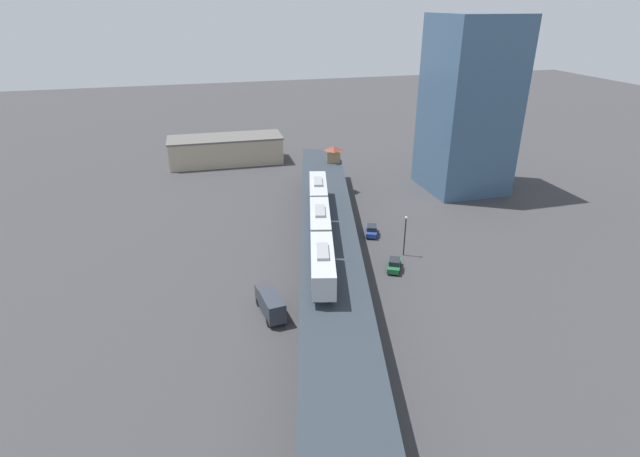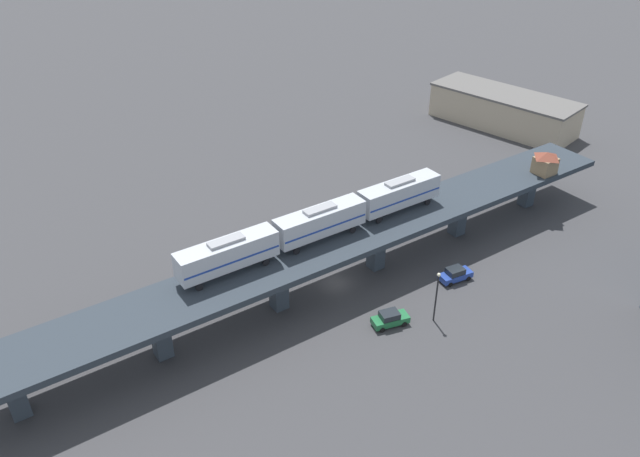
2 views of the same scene
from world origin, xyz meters
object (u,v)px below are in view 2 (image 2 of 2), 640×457
at_px(street_car_green, 390,319).
at_px(delivery_truck, 229,269).
at_px(subway_train, 320,221).
at_px(street_lamp, 437,293).
at_px(street_car_blue, 455,274).
at_px(signal_hut, 546,162).
at_px(warehouse_building, 503,110).

distance_m(street_car_green, delivery_truck, 21.82).
bearing_deg(delivery_truck, subway_train, 40.46).
bearing_deg(street_lamp, street_car_blue, 105.14).
bearing_deg(subway_train, delivery_truck, -139.54).
height_order(signal_hut, street_car_blue, signal_hut).
bearing_deg(subway_train, street_car_blue, 43.05).
distance_m(signal_hut, delivery_truck, 48.78).
distance_m(signal_hut, street_car_green, 37.12).
relative_size(signal_hut, street_car_green, 0.82).
height_order(delivery_truck, warehouse_building, warehouse_building).
bearing_deg(street_car_blue, warehouse_building, 111.99).
bearing_deg(street_car_blue, street_lamp, -74.86).
bearing_deg(street_car_blue, street_car_green, -94.81).
height_order(street_lamp, warehouse_building, street_lamp).
bearing_deg(warehouse_building, delivery_truck, -91.00).
height_order(street_car_green, street_car_blue, same).
xyz_separation_m(street_car_green, delivery_truck, (-20.71, -6.84, 0.82)).
height_order(subway_train, warehouse_building, subway_train).
xyz_separation_m(signal_hut, warehouse_building, (-20.44, 27.32, -5.05)).
distance_m(street_car_blue, warehouse_building, 54.93).
relative_size(subway_train, street_car_blue, 7.74).
bearing_deg(warehouse_building, subway_train, -83.02).
xyz_separation_m(street_car_green, warehouse_building, (-19.47, 63.65, 2.47)).
bearing_deg(street_car_blue, delivery_truck, -137.99).
relative_size(subway_train, signal_hut, 9.43).
xyz_separation_m(subway_train, street_car_green, (11.77, -0.78, -8.27)).
bearing_deg(delivery_truck, street_car_green, 18.29).
relative_size(street_car_green, delivery_truck, 0.64).
bearing_deg(street_car_green, warehouse_building, 107.01).
bearing_deg(signal_hut, subway_train, -109.71).
xyz_separation_m(street_lamp, warehouse_building, (-22.88, 59.51, -0.70)).
bearing_deg(subway_train, street_car_green, -3.79).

